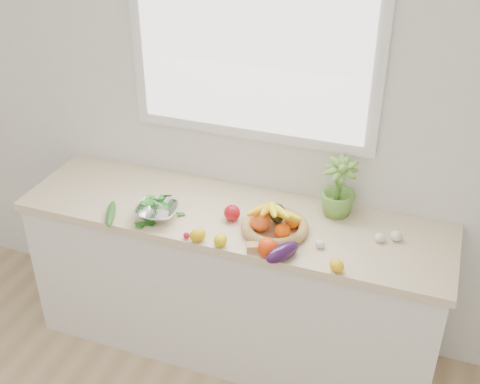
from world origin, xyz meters
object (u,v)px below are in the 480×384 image
(cucumber, at_px, (111,214))
(potted_herb, at_px, (338,188))
(colander_with_spinach, at_px, (157,209))
(eggplant, at_px, (283,252))
(fruit_basket, at_px, (274,223))
(apple, at_px, (232,213))

(cucumber, xyz_separation_m, potted_herb, (1.07, 0.43, 0.13))
(cucumber, relative_size, colander_with_spinach, 0.96)
(eggplant, bearing_deg, fruit_basket, 117.34)
(cucumber, height_order, potted_herb, potted_herb)
(apple, height_order, potted_herb, potted_herb)
(eggplant, distance_m, colander_with_spinach, 0.70)
(apple, height_order, cucumber, apple)
(apple, height_order, eggplant, apple)
(apple, distance_m, potted_herb, 0.55)
(potted_herb, distance_m, fruit_basket, 0.38)
(eggplant, height_order, potted_herb, potted_herb)
(cucumber, height_order, fruit_basket, fruit_basket)
(colander_with_spinach, bearing_deg, fruit_basket, 9.11)
(eggplant, distance_m, cucumber, 0.92)
(eggplant, height_order, cucumber, eggplant)
(potted_herb, relative_size, fruit_basket, 0.75)
(eggplant, xyz_separation_m, colander_with_spinach, (-0.69, 0.10, 0.02))
(cucumber, relative_size, fruit_basket, 0.54)
(apple, xyz_separation_m, cucumber, (-0.59, -0.19, -0.02))
(apple, relative_size, eggplant, 0.43)
(potted_herb, bearing_deg, apple, -153.52)
(fruit_basket, height_order, colander_with_spinach, fruit_basket)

